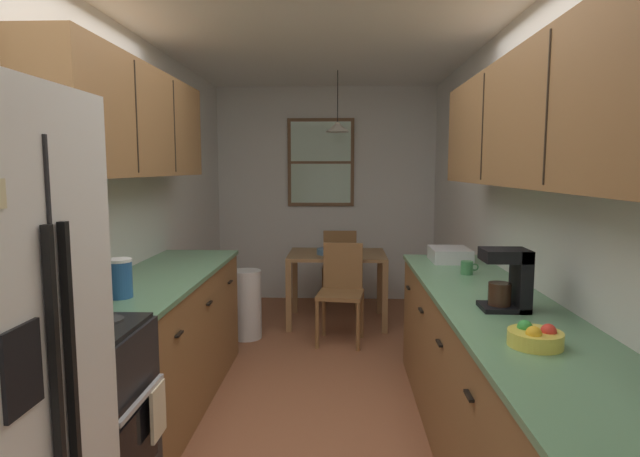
% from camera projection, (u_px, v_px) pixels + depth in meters
% --- Properties ---
extents(ground_plane, '(12.00, 12.00, 0.00)m').
position_uv_depth(ground_plane, '(315.00, 386.00, 3.80)').
color(ground_plane, '#995B3D').
extents(wall_left, '(0.10, 9.00, 2.55)m').
position_uv_depth(wall_left, '(127.00, 213.00, 3.71)').
color(wall_left, silver).
rests_on(wall_left, ground).
extents(wall_right, '(0.10, 9.00, 2.55)m').
position_uv_depth(wall_right, '(509.00, 214.00, 3.60)').
color(wall_right, silver).
rests_on(wall_right, ground).
extents(wall_back, '(4.40, 0.10, 2.55)m').
position_uv_depth(wall_back, '(326.00, 194.00, 6.29)').
color(wall_back, silver).
rests_on(wall_back, ground).
extents(ceiling_slab, '(4.40, 9.00, 0.08)m').
position_uv_depth(ceiling_slab, '(315.00, 20.00, 3.51)').
color(ceiling_slab, white).
extents(stove_range, '(0.66, 0.59, 1.10)m').
position_uv_depth(stove_range, '(64.00, 432.00, 2.21)').
color(stove_range, black).
rests_on(stove_range, ground).
extents(microwave_over_range, '(0.39, 0.60, 0.32)m').
position_uv_depth(microwave_over_range, '(19.00, 146.00, 2.08)').
color(microwave_over_range, white).
extents(counter_left, '(0.64, 1.96, 0.90)m').
position_uv_depth(counter_left, '(164.00, 339.00, 3.48)').
color(counter_left, olive).
rests_on(counter_left, ground).
extents(upper_cabinets_left, '(0.33, 2.04, 0.68)m').
position_uv_depth(upper_cabinets_left, '(132.00, 122.00, 3.28)').
color(upper_cabinets_left, olive).
extents(counter_right, '(0.64, 3.12, 0.90)m').
position_uv_depth(counter_right, '(499.00, 391.00, 2.67)').
color(counter_right, olive).
rests_on(counter_right, ground).
extents(upper_cabinets_right, '(0.33, 2.80, 0.64)m').
position_uv_depth(upper_cabinets_right, '(543.00, 119.00, 2.46)').
color(upper_cabinets_right, olive).
extents(dining_table, '(0.99, 0.74, 0.72)m').
position_uv_depth(dining_table, '(337.00, 264.00, 5.33)').
color(dining_table, olive).
rests_on(dining_table, ground).
extents(dining_chair_near, '(0.45, 0.45, 0.90)m').
position_uv_depth(dining_chair_near, '(341.00, 288.00, 4.77)').
color(dining_chair_near, olive).
rests_on(dining_chair_near, ground).
extents(dining_chair_far, '(0.40, 0.40, 0.90)m').
position_uv_depth(dining_chair_far, '(340.00, 264.00, 5.91)').
color(dining_chair_far, olive).
rests_on(dining_chair_far, ground).
extents(pendant_light, '(0.24, 0.24, 0.60)m').
position_uv_depth(pendant_light, '(338.00, 127.00, 5.17)').
color(pendant_light, black).
extents(back_window, '(0.79, 0.05, 1.04)m').
position_uv_depth(back_window, '(321.00, 162.00, 6.17)').
color(back_window, brown).
extents(trash_bin, '(0.28, 0.28, 0.64)m').
position_uv_depth(trash_bin, '(246.00, 304.00, 4.86)').
color(trash_bin, white).
rests_on(trash_bin, ground).
extents(storage_canister, '(0.13, 0.13, 0.21)m').
position_uv_depth(storage_canister, '(120.00, 278.00, 2.77)').
color(storage_canister, '#265999').
rests_on(storage_canister, counter_left).
extents(dish_towel, '(0.02, 0.16, 0.24)m').
position_uv_depth(dish_towel, '(158.00, 411.00, 2.34)').
color(dish_towel, beige).
extents(coffee_maker, '(0.22, 0.18, 0.30)m').
position_uv_depth(coffee_maker, '(510.00, 278.00, 2.53)').
color(coffee_maker, black).
rests_on(coffee_maker, counter_right).
extents(mug_by_coffeemaker, '(0.12, 0.08, 0.09)m').
position_uv_depth(mug_by_coffeemaker, '(467.00, 268.00, 3.39)').
color(mug_by_coffeemaker, '#3F7F4C').
rests_on(mug_by_coffeemaker, counter_right).
extents(fruit_bowl, '(0.21, 0.21, 0.09)m').
position_uv_depth(fruit_bowl, '(535.00, 337.00, 2.02)').
color(fruit_bowl, '#E5D14C').
rests_on(fruit_bowl, counter_right).
extents(dish_rack, '(0.28, 0.34, 0.10)m').
position_uv_depth(dish_rack, '(450.00, 255.00, 3.87)').
color(dish_rack, silver).
rests_on(dish_rack, counter_right).
extents(table_serving_bowl, '(0.19, 0.19, 0.06)m').
position_uv_depth(table_serving_bowl, '(326.00, 251.00, 5.24)').
color(table_serving_bowl, '#4C7299').
rests_on(table_serving_bowl, dining_table).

